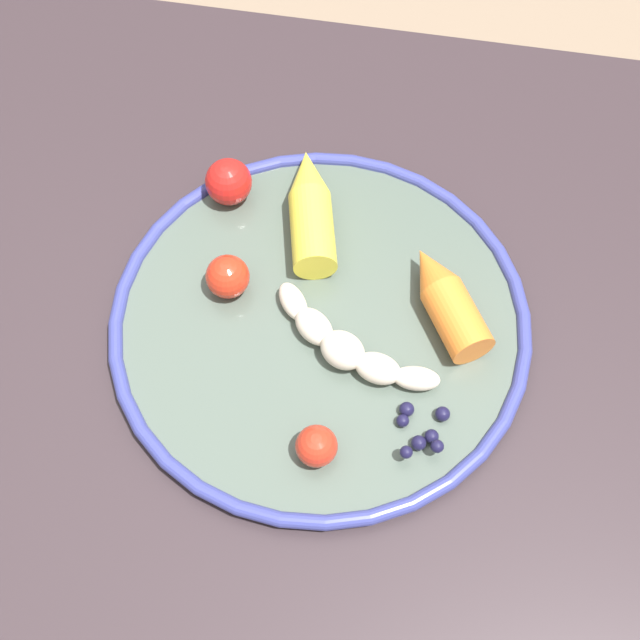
{
  "coord_description": "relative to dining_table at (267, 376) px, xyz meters",
  "views": [
    {
      "loc": [
        -0.11,
        0.31,
        1.36
      ],
      "look_at": [
        -0.05,
        -0.01,
        0.74
      ],
      "focal_mm": 47.31,
      "sensor_mm": 36.0,
      "label": 1
    }
  ],
  "objects": [
    {
      "name": "ground_plane",
      "position": [
        0.0,
        0.0,
        -0.64
      ],
      "size": [
        6.0,
        6.0,
        0.0
      ],
      "primitive_type": "plane",
      "color": "#88715C"
    },
    {
      "name": "dining_table",
      "position": [
        0.0,
        0.0,
        0.0
      ],
      "size": [
        1.22,
        0.74,
        0.73
      ],
      "color": "#31262A",
      "rests_on": "ground_plane"
    },
    {
      "name": "plate",
      "position": [
        -0.05,
        -0.01,
        0.1
      ],
      "size": [
        0.35,
        0.35,
        0.02
      ],
      "color": "#4A574E",
      "rests_on": "dining_table"
    },
    {
      "name": "banana",
      "position": [
        -0.07,
        0.01,
        0.11
      ],
      "size": [
        0.15,
        0.09,
        0.03
      ],
      "color": "#F1DDC4",
      "rests_on": "plate"
    },
    {
      "name": "carrot_orange",
      "position": [
        -0.15,
        -0.04,
        0.12
      ],
      "size": [
        0.09,
        0.11,
        0.04
      ],
      "color": "orange",
      "rests_on": "plate"
    },
    {
      "name": "carrot_yellow",
      "position": [
        -0.02,
        -0.11,
        0.12
      ],
      "size": [
        0.07,
        0.13,
        0.04
      ],
      "color": "yellow",
      "rests_on": "plate"
    },
    {
      "name": "blueberry_pile",
      "position": [
        -0.14,
        0.07,
        0.11
      ],
      "size": [
        0.04,
        0.05,
        0.02
      ],
      "color": "#191638",
      "rests_on": "plate"
    },
    {
      "name": "tomato_near",
      "position": [
        -0.07,
        0.1,
        0.12
      ],
      "size": [
        0.03,
        0.03,
        0.03
      ],
      "primitive_type": "sphere",
      "color": "red",
      "rests_on": "plate"
    },
    {
      "name": "tomato_mid",
      "position": [
        0.05,
        -0.12,
        0.12
      ],
      "size": [
        0.04,
        0.04,
        0.04
      ],
      "primitive_type": "sphere",
      "color": "red",
      "rests_on": "plate"
    },
    {
      "name": "tomato_far",
      "position": [
        0.03,
        -0.03,
        0.12
      ],
      "size": [
        0.04,
        0.04,
        0.04
      ],
      "primitive_type": "sphere",
      "color": "red",
      "rests_on": "plate"
    }
  ]
}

